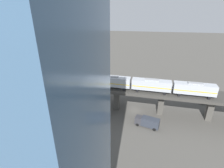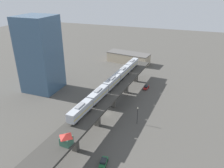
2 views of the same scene
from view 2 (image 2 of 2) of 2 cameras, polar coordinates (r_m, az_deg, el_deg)
name	(u,v)px [view 2 (image 2 of 2)]	position (r m, az deg, el deg)	size (l,w,h in m)	color
ground_plane	(107,114)	(90.51, -1.25, -7.84)	(400.00, 400.00, 0.00)	#4C4944
elevated_viaduct	(107,99)	(86.66, -1.35, -3.82)	(15.16, 92.37, 8.55)	#393733
subway_train	(112,82)	(92.07, 0.00, 0.59)	(7.41, 62.44, 4.45)	#ADB2BA
signal_hut	(66,139)	(62.19, -11.87, -13.90)	(3.45, 3.45, 3.40)	#33604C
street_car_red	(146,87)	(112.30, 8.91, -0.81)	(2.36, 4.59, 1.89)	#AD1E1E
street_car_green	(104,162)	(68.15, -2.22, -19.71)	(2.34, 4.58, 1.89)	#1E6638
delivery_truck	(84,111)	(89.53, -7.27, -7.12)	(4.21, 7.54, 3.20)	#333338
street_lamp	(137,114)	(83.26, 6.67, -7.84)	(0.44, 0.44, 6.94)	black
warehouse_building	(128,58)	(148.94, 4.30, 6.87)	(29.75, 14.29, 6.80)	tan
office_tower	(40,54)	(110.72, -18.28, 7.33)	(16.00, 16.00, 36.00)	#3D5B7A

